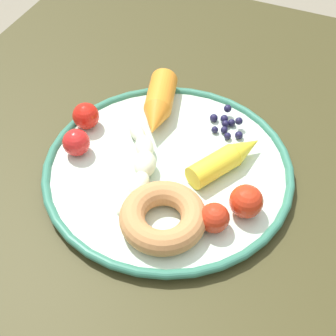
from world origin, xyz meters
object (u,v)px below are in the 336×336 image
object	(u,v)px
carrot_orange	(159,105)
carrot_yellow	(227,159)
dining_table	(160,207)
banana	(140,165)
blueberry_pile	(227,123)
tomato_extra	(76,142)
plate	(168,169)
donut	(163,217)
tomato_far	(246,201)
tomato_mid	(86,116)
tomato_near	(214,218)

from	to	relation	value
carrot_orange	carrot_yellow	size ratio (longest dim) A/B	1.08
dining_table	carrot_yellow	bearing A→B (deg)	102.25
dining_table	banana	distance (m)	0.13
dining_table	blueberry_pile	world-z (taller)	blueberry_pile
tomato_extra	plate	bearing A→B (deg)	99.95
plate	carrot_yellow	distance (m)	0.08
banana	donut	size ratio (longest dim) A/B	1.53
carrot_orange	banana	bearing A→B (deg)	11.87
carrot_orange	blueberry_pile	world-z (taller)	carrot_orange
donut	dining_table	bearing A→B (deg)	-153.59
donut	tomato_far	size ratio (longest dim) A/B	2.52
blueberry_pile	tomato_mid	xyz separation A→B (m)	(0.08, -0.19, 0.01)
banana	carrot_yellow	bearing A→B (deg)	117.01
dining_table	tomato_near	bearing A→B (deg)	53.46
plate	blueberry_pile	size ratio (longest dim) A/B	5.93
plate	carrot_orange	size ratio (longest dim) A/B	2.66
donut	blueberry_pile	size ratio (longest dim) A/B	1.86
plate	donut	distance (m)	0.10
tomato_near	tomato_extra	size ratio (longest dim) A/B	0.98
carrot_yellow	tomato_mid	distance (m)	0.21
tomato_extra	tomato_near	bearing A→B (deg)	78.21
donut	tomato_near	xyz separation A→B (m)	(-0.02, 0.06, 0.00)
tomato_mid	blueberry_pile	bearing A→B (deg)	112.53
donut	tomato_extra	world-z (taller)	tomato_extra
carrot_yellow	donut	xyz separation A→B (m)	(0.12, -0.04, -0.00)
tomato_near	tomato_far	bearing A→B (deg)	143.28
tomato_mid	carrot_orange	bearing A→B (deg)	126.06
tomato_mid	tomato_far	distance (m)	0.27
dining_table	tomato_extra	xyz separation A→B (m)	(0.03, -0.11, 0.13)
donut	blueberry_pile	bearing A→B (deg)	175.82
tomato_mid	carrot_yellow	bearing A→B (deg)	90.61
plate	blueberry_pile	distance (m)	0.12
carrot_yellow	carrot_orange	bearing A→B (deg)	-115.67
carrot_orange	donut	bearing A→B (deg)	25.60
carrot_yellow	tomato_far	distance (m)	0.08
dining_table	tomato_mid	world-z (taller)	tomato_mid
banana	tomato_near	bearing A→B (deg)	68.64
donut	tomato_far	world-z (taller)	tomato_far
tomato_far	donut	bearing A→B (deg)	-55.50
banana	blueberry_pile	world-z (taller)	banana
carrot_yellow	tomato_mid	size ratio (longest dim) A/B	3.08
carrot_orange	tomato_mid	distance (m)	0.11
dining_table	plate	size ratio (longest dim) A/B	2.81
carrot_orange	tomato_far	xyz separation A→B (m)	(0.12, 0.17, 0.00)
blueberry_pile	tomato_extra	size ratio (longest dim) A/B	1.51
banana	tomato_extra	bearing A→B (deg)	-88.73
dining_table	carrot_orange	world-z (taller)	carrot_orange
tomato_mid	dining_table	bearing A→B (deg)	82.04
blueberry_pile	tomato_near	bearing A→B (deg)	13.88
donut	tomato_mid	size ratio (longest dim) A/B	2.76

